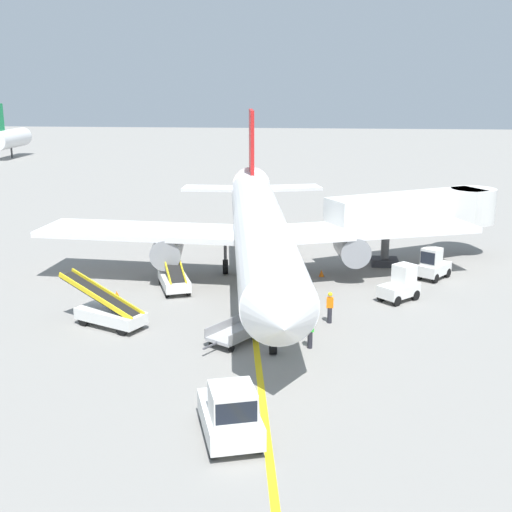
# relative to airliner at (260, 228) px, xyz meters

# --- Properties ---
(ground_plane) EXTENTS (300.00, 300.00, 0.00)m
(ground_plane) POSITION_rel_airliner_xyz_m (1.17, -11.00, -3.42)
(ground_plane) COLOR gray
(taxi_line_yellow) EXTENTS (11.16, 79.30, 0.01)m
(taxi_line_yellow) POSITION_rel_airliner_xyz_m (0.07, -6.00, -3.41)
(taxi_line_yellow) COLOR yellow
(taxi_line_yellow) RESTS_ON ground
(airliner) EXTENTS (28.35, 35.31, 10.10)m
(airliner) POSITION_rel_airliner_xyz_m (0.00, 0.00, 0.00)
(airliner) COLOR white
(airliner) RESTS_ON ground
(jet_bridge) EXTENTS (12.38, 8.59, 4.85)m
(jet_bridge) POSITION_rel_airliner_xyz_m (10.99, 5.78, 0.12)
(jet_bridge) COLOR silver
(jet_bridge) RESTS_ON ground
(pushback_tug) EXTENTS (2.87, 4.00, 2.20)m
(pushback_tug) POSITION_rel_airliner_xyz_m (0.64, -19.70, -2.42)
(pushback_tug) COLOR silver
(pushback_tug) RESTS_ON ground
(baggage_tug_near_wing) EXTENTS (2.63, 2.61, 2.10)m
(baggage_tug_near_wing) POSITION_rel_airliner_xyz_m (8.47, -3.35, -2.49)
(baggage_tug_near_wing) COLOR silver
(baggage_tug_near_wing) RESTS_ON ground
(baggage_tug_by_cargo_door) EXTENTS (2.47, 2.70, 2.10)m
(baggage_tug_by_cargo_door) POSITION_rel_airliner_xyz_m (11.03, 1.16, -2.49)
(baggage_tug_by_cargo_door) COLOR silver
(baggage_tug_by_cargo_door) RESTS_ON ground
(belt_loader_forward_hold) EXTENTS (5.05, 3.31, 2.59)m
(belt_loader_forward_hold) POSITION_rel_airliner_xyz_m (-7.08, -9.05, -2.64)
(belt_loader_forward_hold) COLOR silver
(belt_loader_forward_hold) RESTS_ON ground
(belt_loader_aft_hold) EXTENTS (2.93, 5.13, 2.59)m
(belt_loader_aft_hold) POSITION_rel_airliner_xyz_m (-5.08, -2.43, -2.64)
(belt_loader_aft_hold) COLOR silver
(belt_loader_aft_hold) RESTS_ON ground
(baggage_cart_loaded) EXTENTS (2.82, 3.60, 0.94)m
(baggage_cart_loaded) POSITION_rel_airliner_xyz_m (-0.28, -10.67, -2.95)
(baggage_cart_loaded) COLOR #A5A5A8
(baggage_cart_loaded) RESTS_ON ground
(ground_crew_marshaller) EXTENTS (0.36, 0.24, 1.70)m
(ground_crew_marshaller) POSITION_rel_airliner_xyz_m (4.33, -7.52, -2.51)
(ground_crew_marshaller) COLOR #26262D
(ground_crew_marshaller) RESTS_ON ground
(ground_crew_wing_walker) EXTENTS (0.36, 0.24, 1.70)m
(ground_crew_wing_walker) POSITION_rel_airliner_xyz_m (3.34, -11.05, -2.51)
(ground_crew_wing_walker) COLOR #26262D
(ground_crew_wing_walker) RESTS_ON ground
(safety_cone_nose_left) EXTENTS (0.36, 0.36, 0.44)m
(safety_cone_nose_left) POSITION_rel_airliner_xyz_m (3.94, 1.10, -3.20)
(safety_cone_nose_left) COLOR orange
(safety_cone_nose_left) RESTS_ON ground
(safety_cone_nose_right) EXTENTS (0.36, 0.36, 0.44)m
(safety_cone_nose_right) POSITION_rel_airliner_xyz_m (-8.04, -4.50, -3.20)
(safety_cone_nose_right) COLOR orange
(safety_cone_nose_right) RESTS_ON ground
(distant_aircraft_far_left) EXTENTS (3.00, 10.10, 8.80)m
(distant_aircraft_far_left) POSITION_rel_airliner_xyz_m (-46.44, 65.16, -0.20)
(distant_aircraft_far_left) COLOR silver
(distant_aircraft_far_left) RESTS_ON ground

